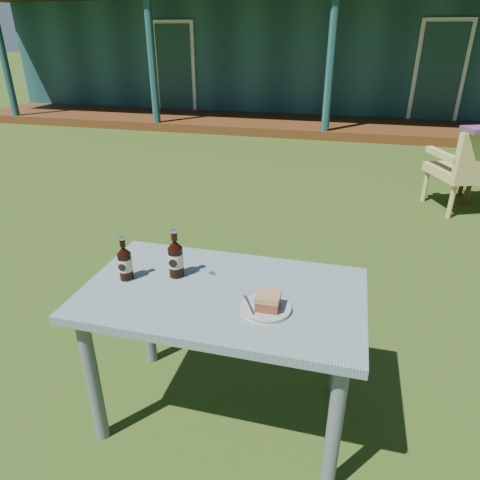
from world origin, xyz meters
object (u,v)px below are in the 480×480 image
(cafe_table, at_px, (223,310))
(cola_bottle_near, at_px, (176,258))
(cola_bottle_far, at_px, (125,262))
(plate, at_px, (266,308))
(cake_slice, at_px, (268,301))
(armchair_left, at_px, (473,166))

(cafe_table, height_order, cola_bottle_near, cola_bottle_near)
(cola_bottle_near, height_order, cola_bottle_far, cola_bottle_near)
(cafe_table, bearing_deg, plate, -23.93)
(cake_slice, distance_m, cola_bottle_near, 0.48)
(cola_bottle_far, bearing_deg, plate, -7.03)
(cola_bottle_near, bearing_deg, armchair_left, 58.57)
(armchair_left, bearing_deg, plate, -114.21)
(cake_slice, distance_m, armchair_left, 3.69)
(cola_bottle_near, bearing_deg, cake_slice, -20.22)
(cafe_table, xyz_separation_m, plate, (0.21, -0.09, 0.11))
(plate, height_order, armchair_left, armchair_left)
(plate, bearing_deg, cake_slice, -33.67)
(cola_bottle_far, bearing_deg, cafe_table, 1.48)
(cafe_table, height_order, plate, plate)
(cafe_table, distance_m, cake_slice, 0.28)
(plate, relative_size, cola_bottle_far, 0.99)
(plate, height_order, cake_slice, cake_slice)
(cola_bottle_far, distance_m, armchair_left, 3.93)
(cafe_table, bearing_deg, cake_slice, -24.39)
(plate, distance_m, armchair_left, 3.68)
(cake_slice, xyz_separation_m, cola_bottle_far, (-0.66, 0.09, 0.04))
(cake_slice, bearing_deg, cola_bottle_near, 159.78)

